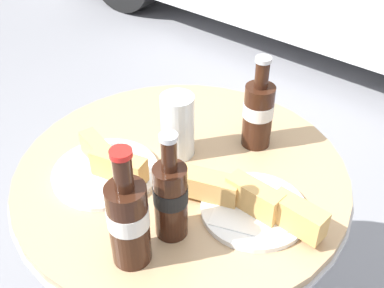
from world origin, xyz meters
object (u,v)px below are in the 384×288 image
object	(u,v)px
bistro_table	(182,217)
cola_bottle_center	(258,112)
cola_bottle_right	(171,197)
cola_bottle_left	(128,219)
lunch_plate_near	(252,203)
drinking_glass	(178,128)
lunch_plate_far	(107,167)

from	to	relation	value
bistro_table	cola_bottle_center	xyz separation A→B (m)	(0.07, 0.19, 0.24)
bistro_table	cola_bottle_right	bearing A→B (deg)	-54.79
cola_bottle_left	lunch_plate_near	xyz separation A→B (m)	(0.10, 0.23, -0.07)
cola_bottle_left	bistro_table	bearing A→B (deg)	110.76
drinking_glass	lunch_plate_near	bearing A→B (deg)	-12.50
drinking_glass	lunch_plate_far	size ratio (longest dim) A/B	0.65
lunch_plate_far	cola_bottle_center	bearing A→B (deg)	58.83
bistro_table	drinking_glass	xyz separation A→B (m)	(-0.05, 0.04, 0.22)
cola_bottle_center	cola_bottle_right	bearing A→B (deg)	-84.17
cola_bottle_center	drinking_glass	xyz separation A→B (m)	(-0.12, -0.15, -0.02)
bistro_table	cola_bottle_center	size ratio (longest dim) A/B	3.33
drinking_glass	cola_bottle_right	bearing A→B (deg)	-51.67
bistro_table	drinking_glass	size ratio (longest dim) A/B	4.96
lunch_plate_far	cola_bottle_right	bearing A→B (deg)	-8.82
cola_bottle_right	drinking_glass	distance (m)	0.25
lunch_plate_near	lunch_plate_far	distance (m)	0.33
bistro_table	lunch_plate_far	size ratio (longest dim) A/B	3.23
cola_bottle_left	cola_bottle_center	size ratio (longest dim) A/B	1.09
cola_bottle_left	drinking_glass	distance (m)	0.32
cola_bottle_left	lunch_plate_near	size ratio (longest dim) A/B	0.80
cola_bottle_left	cola_bottle_center	xyz separation A→B (m)	(-0.02, 0.43, -0.01)
cola_bottle_left	cola_bottle_center	bearing A→B (deg)	92.72
cola_bottle_right	drinking_glass	world-z (taller)	cola_bottle_right
bistro_table	drinking_glass	distance (m)	0.23
bistro_table	cola_bottle_center	bearing A→B (deg)	69.17
cola_bottle_right	cola_bottle_center	size ratio (longest dim) A/B	1.02
drinking_glass	lunch_plate_far	bearing A→B (deg)	-113.05
cola_bottle_right	lunch_plate_far	distance (m)	0.23
cola_bottle_center	lunch_plate_near	bearing A→B (deg)	-58.06
cola_bottle_left	cola_bottle_right	distance (m)	0.09
cola_bottle_right	lunch_plate_far	world-z (taller)	cola_bottle_right
cola_bottle_right	cola_bottle_center	world-z (taller)	cola_bottle_right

